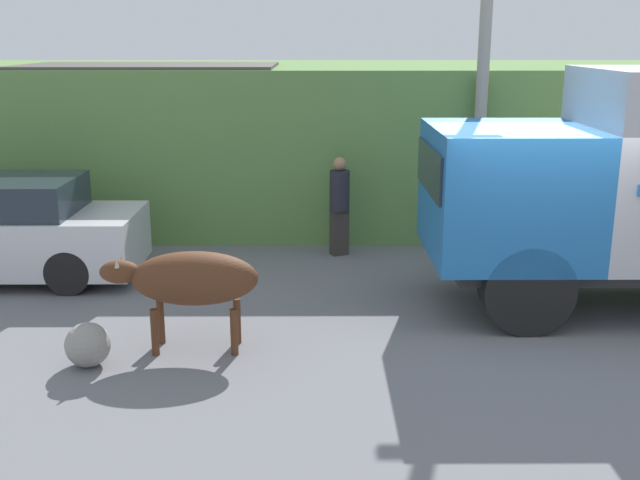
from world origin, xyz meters
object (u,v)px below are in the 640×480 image
at_px(utility_pole, 484,47).
at_px(pedestrian_on_hill, 340,202).
at_px(brown_cow, 190,279).
at_px(roadside_rock, 88,345).

bearing_deg(utility_pole, pedestrian_on_hill, -171.08).
height_order(brown_cow, pedestrian_on_hill, pedestrian_on_hill).
bearing_deg(utility_pole, brown_cow, -134.13).
relative_size(brown_cow, pedestrian_on_hill, 1.10).
xyz_separation_m(brown_cow, pedestrian_on_hill, (1.88, 4.03, 0.05)).
relative_size(brown_cow, roadside_rock, 3.62).
bearing_deg(brown_cow, pedestrian_on_hill, 62.13).
bearing_deg(utility_pole, roadside_rock, -137.85).
relative_size(pedestrian_on_hill, utility_pole, 0.25).
distance_m(pedestrian_on_hill, roadside_rock, 5.45).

